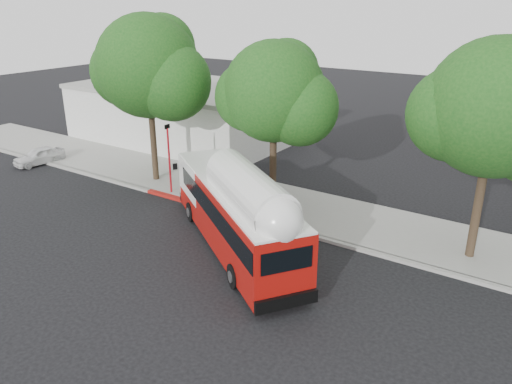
{
  "coord_description": "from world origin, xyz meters",
  "views": [
    {
      "loc": [
        11.82,
        -14.93,
        10.36
      ],
      "look_at": [
        -0.06,
        3.0,
        2.01
      ],
      "focal_mm": 35.0,
      "sensor_mm": 36.0,
      "label": 1
    }
  ],
  "objects": [
    {
      "name": "low_commercial_bldg",
      "position": [
        -14.0,
        14.0,
        2.15
      ],
      "size": [
        16.2,
        10.2,
        4.25
      ],
      "color": "silver",
      "rests_on": "ground"
    },
    {
      "name": "ground",
      "position": [
        0.0,
        0.0,
        0.0
      ],
      "size": [
        120.0,
        120.0,
        0.0
      ],
      "primitive_type": "plane",
      "color": "black",
      "rests_on": "ground"
    },
    {
      "name": "street_tree_mid",
      "position": [
        -0.59,
        6.06,
        5.91
      ],
      "size": [
        5.75,
        5.0,
        8.62
      ],
      "color": "#2D2116",
      "rests_on": "ground"
    },
    {
      "name": "red_curb_segment",
      "position": [
        -3.0,
        3.9,
        0.08
      ],
      "size": [
        10.0,
        0.32,
        0.16
      ],
      "primitive_type": "cube",
      "color": "maroon",
      "rests_on": "ground"
    },
    {
      "name": "curb_strip",
      "position": [
        0.0,
        3.9,
        0.07
      ],
      "size": [
        60.0,
        0.3,
        0.15
      ],
      "primitive_type": "cube",
      "color": "gray",
      "rests_on": "ground"
    },
    {
      "name": "street_tree_right",
      "position": [
        9.44,
        5.86,
        6.26
      ],
      "size": [
        6.21,
        5.4,
        9.18
      ],
      "color": "#2D2116",
      "rests_on": "ground"
    },
    {
      "name": "street_tree_left",
      "position": [
        -8.53,
        5.56,
        6.6
      ],
      "size": [
        6.67,
        5.8,
        9.74
      ],
      "color": "#2D2116",
      "rests_on": "ground"
    },
    {
      "name": "parked_car",
      "position": [
        -17.9,
        3.66,
        0.56
      ],
      "size": [
        3.48,
        1.81,
        1.13
      ],
      "primitive_type": "imported",
      "rotation": [
        0.0,
        0.0,
        -0.15
      ],
      "color": "silver",
      "rests_on": "ground"
    },
    {
      "name": "sidewalk",
      "position": [
        0.0,
        6.5,
        0.07
      ],
      "size": [
        60.0,
        5.0,
        0.15
      ],
      "primitive_type": "cube",
      "color": "gray",
      "rests_on": "ground"
    },
    {
      "name": "signal_pole",
      "position": [
        -6.72,
        4.36,
        2.08
      ],
      "size": [
        0.11,
        0.38,
        4.05
      ],
      "color": "red",
      "rests_on": "ground"
    },
    {
      "name": "transit_bus",
      "position": [
        0.18,
        1.01,
        1.61
      ],
      "size": [
        10.68,
        8.37,
        3.45
      ],
      "rotation": [
        0.0,
        0.0,
        -0.62
      ],
      "color": "#9E0F0A",
      "rests_on": "ground"
    }
  ]
}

